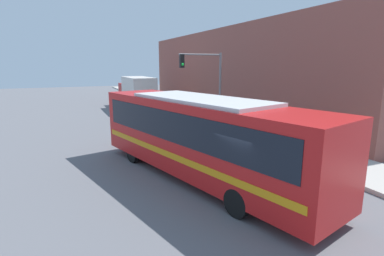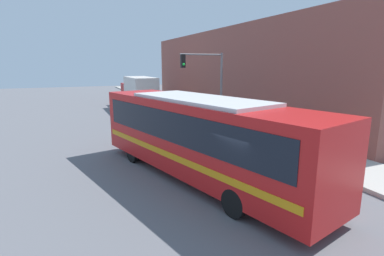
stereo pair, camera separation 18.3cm
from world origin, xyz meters
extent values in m
plane|color=slate|center=(0.00, 0.00, 0.00)|extent=(120.00, 120.00, 0.00)
cube|color=#B7B2A8|center=(6.09, 20.00, 0.09)|extent=(3.19, 70.00, 0.17)
cube|color=brown|center=(10.69, 17.24, 3.86)|extent=(6.00, 32.48, 7.71)
cube|color=red|center=(-0.54, 2.74, 1.80)|extent=(5.37, 11.79, 2.81)
cube|color=black|center=(-0.54, 2.74, 2.30)|extent=(5.17, 10.91, 1.15)
cube|color=orange|center=(-0.54, 2.74, 1.18)|extent=(5.29, 11.35, 0.24)
cube|color=silver|center=(-0.54, 2.74, 3.25)|extent=(3.87, 6.72, 0.16)
cylinder|color=black|center=(-0.33, 6.48, 0.46)|extent=(0.50, 0.96, 0.91)
cylinder|color=black|center=(-2.54, 5.91, 0.46)|extent=(0.50, 0.96, 0.91)
cylinder|color=black|center=(1.36, -0.04, 0.46)|extent=(0.50, 0.96, 0.91)
cylinder|color=black|center=(-0.85, -0.61, 0.46)|extent=(0.50, 0.96, 0.91)
cube|color=silver|center=(1.89, 22.42, 1.89)|extent=(2.29, 5.83, 2.89)
cube|color=#B21919|center=(1.89, 26.47, 1.48)|extent=(2.17, 2.27, 2.05)
cylinder|color=black|center=(0.90, 26.06, 0.45)|extent=(0.25, 0.90, 0.90)
cylinder|color=black|center=(0.90, 21.33, 0.45)|extent=(0.25, 0.90, 0.90)
cylinder|color=gold|center=(5.10, 5.70, 0.44)|extent=(0.22, 0.22, 0.54)
sphere|color=gold|center=(5.10, 5.70, 0.78)|extent=(0.21, 0.21, 0.21)
cylinder|color=gold|center=(5.10, 5.58, 0.47)|extent=(0.10, 0.13, 0.10)
cylinder|color=slate|center=(5.25, 11.48, 2.79)|extent=(0.16, 0.16, 5.24)
cylinder|color=slate|center=(3.65, 11.48, 5.26)|extent=(3.20, 0.11, 0.11)
cube|color=black|center=(2.25, 11.48, 4.81)|extent=(0.30, 0.24, 0.90)
sphere|color=#19D83F|center=(2.25, 11.34, 4.58)|extent=(0.18, 0.18, 0.18)
cylinder|color=slate|center=(5.10, 10.31, 0.76)|extent=(0.06, 0.06, 1.18)
cylinder|color=#4C4C51|center=(5.10, 10.31, 1.46)|extent=(0.14, 0.14, 0.22)
cylinder|color=#23283D|center=(6.47, 15.67, 0.56)|extent=(0.28, 0.28, 0.78)
cylinder|color=#338C4C|center=(6.47, 15.67, 1.28)|extent=(0.34, 0.34, 0.65)
sphere|color=tan|center=(6.47, 15.67, 1.71)|extent=(0.21, 0.21, 0.21)
camera|label=1|loc=(-5.53, -7.76, 4.58)|focal=28.00mm
camera|label=2|loc=(-5.36, -7.84, 4.58)|focal=28.00mm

